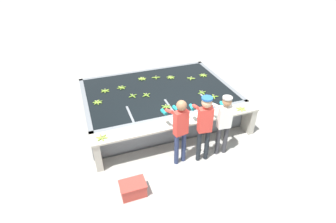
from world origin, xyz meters
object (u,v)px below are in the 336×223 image
Objects in this scene: banana_bunch_floating_6 at (122,88)px; banana_bunch_ledge_0 at (102,138)px; banana_bunch_floating_5 at (156,77)px; knife_0 at (202,119)px; banana_bunch_floating_12 at (98,102)px; banana_bunch_floating_3 at (214,97)px; banana_bunch_floating_10 at (202,93)px; banana_bunch_floating_11 at (142,79)px; banana_bunch_floating_1 at (133,96)px; knife_1 at (229,113)px; banana_bunch_floating_0 at (203,75)px; banana_bunch_floating_9 at (166,107)px; banana_bunch_ledge_1 at (241,109)px; banana_bunch_ledge_2 at (185,117)px; crate at (133,189)px; worker_0 at (180,126)px; worker_1 at (204,123)px; banana_bunch_floating_8 at (105,91)px; worker_2 at (224,120)px; banana_bunch_floating_7 at (146,95)px; banana_bunch_floating_4 at (171,77)px; banana_bunch_floating_2 at (191,78)px.

banana_bunch_ledge_0 is (-0.91, -2.26, 0.00)m from banana_bunch_floating_6.
knife_0 is at bearing -82.56° from banana_bunch_floating_5.
banana_bunch_ledge_0 is (-0.12, -1.63, 0.00)m from banana_bunch_floating_12.
banana_bunch_floating_3 is 2.78m from banana_bunch_floating_6.
banana_bunch_floating_3 and banana_bunch_floating_10 have the same top height.
banana_bunch_floating_11 is (0.75, 0.38, -0.00)m from banana_bunch_floating_6.
banana_bunch_floating_1 is at bearing 158.85° from banana_bunch_floating_3.
knife_1 is at bearing -81.65° from banana_bunch_floating_10.
banana_bunch_floating_0 is 1.58m from banana_bunch_floating_5.
banana_bunch_floating_11 is 3.15m from knife_1.
banana_bunch_ledge_1 reaches higher than banana_bunch_floating_9.
banana_bunch_floating_5 is at bearing 165.83° from banana_bunch_floating_0.
banana_bunch_floating_0 and banana_bunch_floating_1 have the same top height.
banana_bunch_ledge_2 reaches higher than knife_0.
banana_bunch_floating_0 is at bearing 89.81° from banana_bunch_ledge_1.
worker_0 is at bearing 25.24° from crate.
banana_bunch_ledge_0 is (-2.27, 0.58, -0.24)m from worker_1.
banana_bunch_floating_11 is 3.33m from banana_bunch_ledge_1.
banana_bunch_ledge_1 and banana_bunch_ledge_2 have the same top height.
banana_bunch_floating_3 is at bearing -31.49° from banana_bunch_floating_6.
banana_bunch_floating_8 is 1.01× the size of banana_bunch_floating_11.
worker_1 is at bearing -14.24° from banana_bunch_ledge_0.
worker_2 is at bearing 5.90° from worker_1.
banana_bunch_floating_7 is (-1.79, 0.75, 0.00)m from banana_bunch_floating_3.
banana_bunch_floating_7 is 1.90m from knife_0.
worker_0 is 5.11× the size of knife_1.
crate is (-2.06, -1.00, -0.67)m from knife_0.
banana_bunch_floating_3 is 0.99× the size of banana_bunch_ledge_1.
banana_bunch_ledge_1 is (1.37, 0.53, -0.24)m from worker_1.
banana_bunch_floating_9 is at bearing -163.16° from banana_bunch_floating_10.
banana_bunch_floating_8 is 0.67m from banana_bunch_floating_12.
banana_bunch_floating_0 is 1.03× the size of banana_bunch_floating_7.
worker_0 is 6.22× the size of banana_bunch_floating_11.
worker_1 reaches higher than banana_bunch_floating_3.
banana_bunch_floating_10 is (-0.57, -1.06, 0.00)m from banana_bunch_floating_0.
crate is at bearing -144.47° from banana_bunch_ledge_2.
worker_0 is 3.02m from banana_bunch_floating_4.
banana_bunch_ledge_1 reaches higher than banana_bunch_floating_1.
banana_bunch_floating_12 is 1.00× the size of banana_bunch_ledge_1.
banana_bunch_floating_8 is (-2.76, 0.10, -0.00)m from banana_bunch_floating_2.
banana_bunch_floating_2 is 0.86× the size of knife_0.
banana_bunch_floating_6 is at bearing 148.51° from banana_bunch_floating_3.
worker_1 reaches higher than worker_2.
banana_bunch_floating_4 is 2.68m from banana_bunch_ledge_1.
banana_bunch_floating_0 is 0.51× the size of crate.
banana_bunch_floating_1 is 2.02m from banana_bunch_floating_10.
banana_bunch_floating_0 is 3.58m from banana_bunch_floating_12.
banana_bunch_floating_5 is (0.41, 3.05, -0.21)m from worker_0.
banana_bunch_floating_1 reaches higher than crate.
knife_0 is (-0.61, -1.22, -0.01)m from banana_bunch_floating_10.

